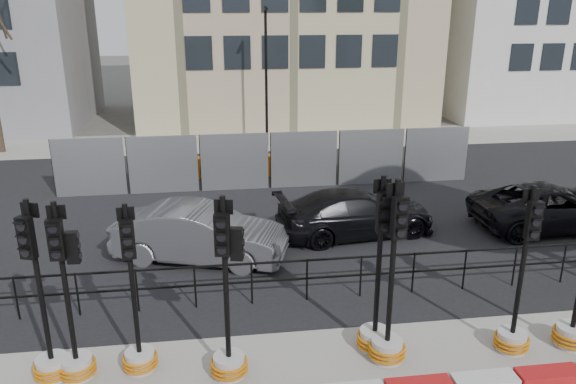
{
  "coord_description": "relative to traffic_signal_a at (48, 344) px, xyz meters",
  "views": [
    {
      "loc": [
        -1.87,
        -9.53,
        6.28
      ],
      "look_at": [
        -0.17,
        3.0,
        1.93
      ],
      "focal_mm": 35.0,
      "sensor_mm": 36.0,
      "label": 1
    }
  ],
  "objects": [
    {
      "name": "ground",
      "position": [
        4.84,
        0.83,
        -0.69
      ],
      "size": [
        120.0,
        120.0,
        0.0
      ],
      "primitive_type": "plane",
      "color": "#51514C",
      "rests_on": "ground"
    },
    {
      "name": "road",
      "position": [
        4.84,
        7.83,
        -0.67
      ],
      "size": [
        40.0,
        14.0,
        0.03
      ],
      "primitive_type": "cube",
      "color": "black",
      "rests_on": "ground"
    },
    {
      "name": "sidewalk_far",
      "position": [
        4.84,
        16.83,
        -0.68
      ],
      "size": [
        40.0,
        4.0,
        0.02
      ],
      "primitive_type": "cube",
      "color": "gray",
      "rests_on": "ground"
    },
    {
      "name": "kerb_railing",
      "position": [
        4.84,
        2.03,
        0.0
      ],
      "size": [
        18.0,
        0.04,
        1.0
      ],
      "color": "black",
      "rests_on": "ground"
    },
    {
      "name": "heras_fencing",
      "position": [
        4.35,
        10.54,
        0.03
      ],
      "size": [
        14.33,
        1.72,
        2.0
      ],
      "color": "#979A9F",
      "rests_on": "ground"
    },
    {
      "name": "lamp_post_far",
      "position": [
        5.34,
        15.81,
        2.54
      ],
      "size": [
        0.12,
        0.56,
        6.0
      ],
      "color": "black",
      "rests_on": "ground"
    },
    {
      "name": "traffic_signal_a",
      "position": [
        0.0,
        0.0,
        0.0
      ],
      "size": [
        0.65,
        0.65,
        3.32
      ],
      "rotation": [
        0.0,
        0.0,
        -0.33
      ],
      "color": "silver",
      "rests_on": "ground"
    },
    {
      "name": "traffic_signal_b",
      "position": [
        0.44,
        -0.04,
        0.09
      ],
      "size": [
        0.65,
        0.65,
        3.28
      ],
      "rotation": [
        0.0,
        0.0,
        -0.05
      ],
      "color": "silver",
      "rests_on": "ground"
    },
    {
      "name": "traffic_signal_c",
      "position": [
        1.49,
        0.02,
        -0.03
      ],
      "size": [
        0.62,
        0.62,
        3.16
      ],
      "rotation": [
        0.0,
        0.0,
        0.12
      ],
      "color": "silver",
      "rests_on": "ground"
    },
    {
      "name": "traffic_signal_d",
      "position": [
        3.07,
        -0.36,
        0.11
      ],
      "size": [
        0.66,
        0.66,
        3.36
      ],
      "rotation": [
        0.0,
        0.0,
        -0.22
      ],
      "color": "silver",
      "rests_on": "ground"
    },
    {
      "name": "traffic_signal_e",
      "position": [
        5.94,
        -0.28,
        0.03
      ],
      "size": [
        0.69,
        0.69,
        3.49
      ],
      "rotation": [
        0.0,
        0.0,
        0.16
      ],
      "color": "silver",
      "rests_on": "ground"
    },
    {
      "name": "traffic_signal_f",
      "position": [
        5.81,
        0.06,
        0.14
      ],
      "size": [
        0.68,
        0.68,
        3.45
      ],
      "rotation": [
        0.0,
        0.0,
        -0.0
      ],
      "color": "silver",
      "rests_on": "ground"
    },
    {
      "name": "traffic_signal_g",
      "position": [
        8.34,
        -0.31,
        -0.01
      ],
      "size": [
        0.65,
        0.65,
        3.28
      ],
      "rotation": [
        0.0,
        0.0,
        -0.01
      ],
      "color": "silver",
      "rests_on": "ground"
    },
    {
      "name": "traffic_signal_h",
      "position": [
        9.54,
        -0.33,
        0.04
      ],
      "size": [
        0.69,
        0.69,
        3.49
      ],
      "rotation": [
        0.0,
        0.0,
        -0.06
      ],
      "color": "silver",
      "rests_on": "ground"
    },
    {
      "name": "car_b",
      "position": [
        2.51,
        4.43,
        0.02
      ],
      "size": [
        3.95,
        5.16,
        1.42
      ],
      "primitive_type": "imported",
      "rotation": [
        0.0,
        0.0,
        1.27
      ],
      "color": "#515156",
      "rests_on": "ground"
    },
    {
      "name": "car_c",
      "position": [
        6.8,
        5.49,
        -0.04
      ],
      "size": [
        3.02,
        4.96,
        1.3
      ],
      "primitive_type": "imported",
      "rotation": [
        0.0,
        0.0,
        1.71
      ],
      "color": "black",
      "rests_on": "ground"
    },
    {
      "name": "car_d",
      "position": [
        12.54,
        5.21,
        -0.04
      ],
      "size": [
        2.45,
        4.8,
        1.29
      ],
      "primitive_type": "imported",
      "rotation": [
        0.0,
        0.0,
        1.6
      ],
      "color": "black",
      "rests_on": "ground"
    }
  ]
}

